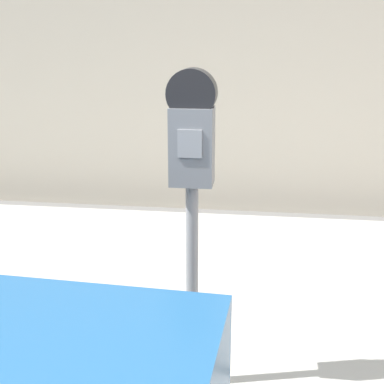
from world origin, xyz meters
The scene contains 2 objects.
sidewalk centered at (0.00, 2.20, 0.06)m, with size 24.00×2.80×0.11m.
parking_meter centered at (0.12, 1.14, 1.17)m, with size 0.20×0.13×1.44m.
Camera 1 is at (0.41, -0.98, 1.68)m, focal length 50.00 mm.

